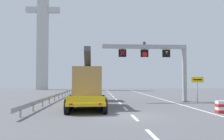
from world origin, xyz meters
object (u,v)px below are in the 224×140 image
at_px(crash_barrier_striped, 223,107).
at_px(bridge_pylon_distant, 43,24).
at_px(exit_sign_yellow, 197,83).
at_px(heavy_haul_truck_yellow, 88,85).
at_px(overhead_lane_gantry, 157,56).

height_order(crash_barrier_striped, bridge_pylon_distant, bridge_pylon_distant).
xyz_separation_m(crash_barrier_striped, bridge_pylon_distant, (-24.06, 47.91, 17.42)).
bearing_deg(exit_sign_yellow, heavy_haul_truck_yellow, -178.78).
distance_m(exit_sign_yellow, crash_barrier_striped, 7.96).
bearing_deg(exit_sign_yellow, overhead_lane_gantry, 154.93).
bearing_deg(exit_sign_yellow, bridge_pylon_distant, 122.32).
bearing_deg(overhead_lane_gantry, crash_barrier_striped, -75.37).
relative_size(overhead_lane_gantry, crash_barrier_striped, 9.78).
bearing_deg(crash_barrier_striped, heavy_haul_truck_yellow, 143.91).
relative_size(exit_sign_yellow, crash_barrier_striped, 2.77).
height_order(heavy_haul_truck_yellow, bridge_pylon_distant, bridge_pylon_distant).
bearing_deg(overhead_lane_gantry, bridge_pylon_distant, 119.32).
bearing_deg(heavy_haul_truck_yellow, overhead_lane_gantry, 14.96).
bearing_deg(bridge_pylon_distant, exit_sign_yellow, -57.68).
height_order(exit_sign_yellow, crash_barrier_striped, exit_sign_yellow).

